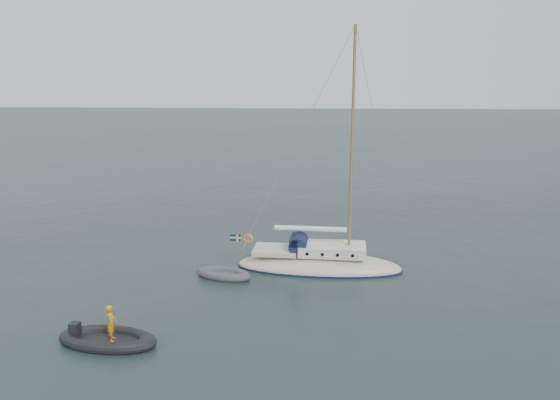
{
  "coord_description": "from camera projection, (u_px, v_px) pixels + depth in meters",
  "views": [
    {
      "loc": [
        1.4,
        -28.01,
        10.46
      ],
      "look_at": [
        -0.51,
        0.0,
        4.02
      ],
      "focal_mm": 35.0,
      "sensor_mm": 36.0,
      "label": 1
    }
  ],
  "objects": [
    {
      "name": "rib",
      "position": [
        107.0,
        338.0,
        21.65
      ],
      "size": [
        4.12,
        1.87,
        1.7
      ],
      "rotation": [
        0.0,
        0.0,
        -0.12
      ],
      "color": "black",
      "rests_on": "ground"
    },
    {
      "name": "dinghy",
      "position": [
        224.0,
        274.0,
        28.82
      ],
      "size": [
        3.07,
        1.39,
        0.44
      ],
      "rotation": [
        0.0,
        0.0,
        -0.28
      ],
      "color": "#4B4B50",
      "rests_on": "ground"
    },
    {
      "name": "sailboat",
      "position": [
        319.0,
        252.0,
        29.86
      ],
      "size": [
        9.5,
        2.85,
        13.54
      ],
      "rotation": [
        0.0,
        0.0,
        -0.05
      ],
      "color": "beige",
      "rests_on": "ground"
    },
    {
      "name": "ground",
      "position": [
        289.0,
        272.0,
        29.67
      ],
      "size": [
        300.0,
        300.0,
        0.0
      ],
      "primitive_type": "plane",
      "color": "black",
      "rests_on": "ground"
    }
  ]
}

